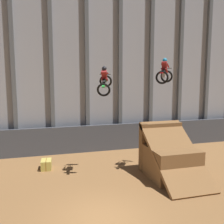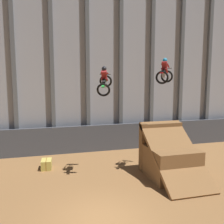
{
  "view_description": "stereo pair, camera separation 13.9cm",
  "coord_description": "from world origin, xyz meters",
  "px_view_note": "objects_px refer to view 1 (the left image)",
  "views": [
    {
      "loc": [
        -2.18,
        -9.32,
        5.63
      ],
      "look_at": [
        1.85,
        5.1,
        3.51
      ],
      "focal_mm": 42.0,
      "sensor_mm": 36.0,
      "label": 1
    },
    {
      "loc": [
        -2.05,
        -9.36,
        5.63
      ],
      "look_at": [
        1.85,
        5.1,
        3.51
      ],
      "focal_mm": 42.0,
      "sensor_mm": 36.0,
      "label": 2
    }
  ],
  "objects_px": {
    "dirt_ramp": "(168,157)",
    "rider_bike_right_air": "(164,73)",
    "rider_bike_left_air": "(105,81)",
    "hay_bale_trackside": "(46,164)"
  },
  "relations": [
    {
      "from": "rider_bike_right_air",
      "to": "hay_bale_trackside",
      "type": "height_order",
      "value": "rider_bike_right_air"
    },
    {
      "from": "rider_bike_left_air",
      "to": "dirt_ramp",
      "type": "bearing_deg",
      "value": 0.57
    },
    {
      "from": "dirt_ramp",
      "to": "rider_bike_right_air",
      "type": "distance_m",
      "value": 4.81
    },
    {
      "from": "dirt_ramp",
      "to": "rider_bike_left_air",
      "type": "distance_m",
      "value": 5.57
    },
    {
      "from": "dirt_ramp",
      "to": "rider_bike_right_air",
      "type": "bearing_deg",
      "value": 84.52
    },
    {
      "from": "rider_bike_left_air",
      "to": "hay_bale_trackside",
      "type": "relative_size",
      "value": 1.99
    },
    {
      "from": "dirt_ramp",
      "to": "rider_bike_left_air",
      "type": "bearing_deg",
      "value": 161.44
    },
    {
      "from": "dirt_ramp",
      "to": "hay_bale_trackside",
      "type": "distance_m",
      "value": 7.25
    },
    {
      "from": "rider_bike_left_air",
      "to": "hay_bale_trackside",
      "type": "xyz_separation_m",
      "value": [
        -3.23,
        1.68,
        -5.0
      ]
    },
    {
      "from": "dirt_ramp",
      "to": "rider_bike_right_air",
      "type": "relative_size",
      "value": 2.57
    }
  ]
}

